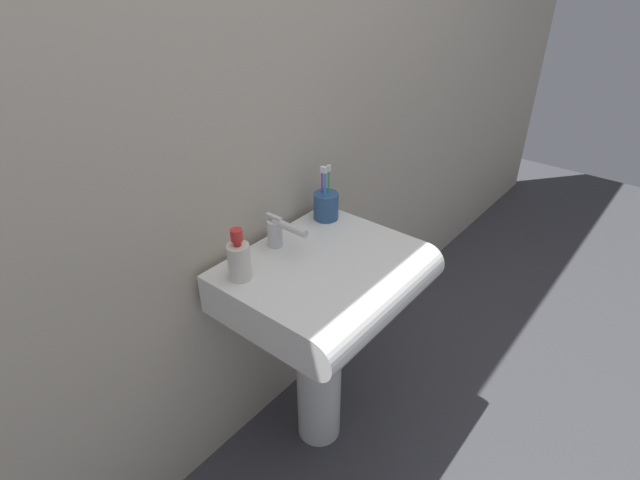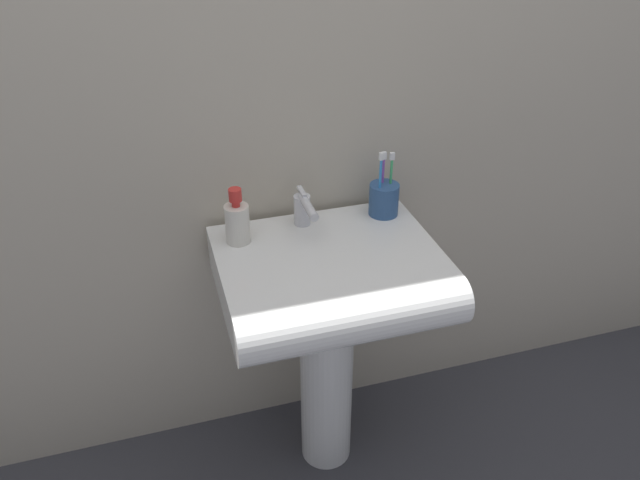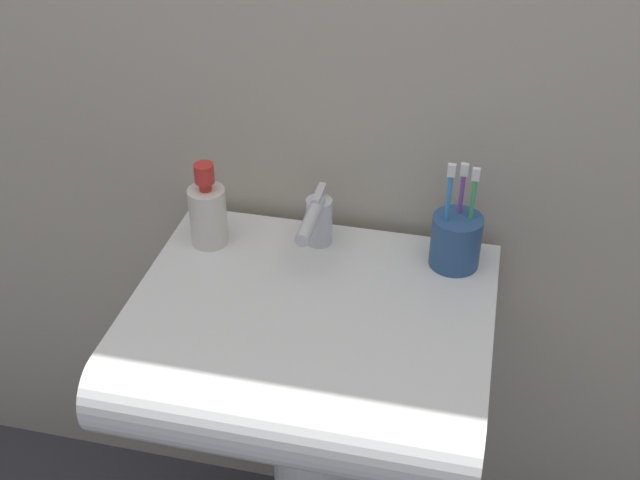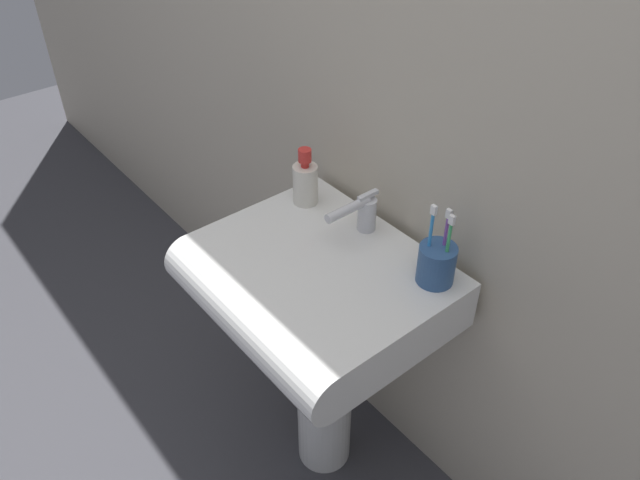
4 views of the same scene
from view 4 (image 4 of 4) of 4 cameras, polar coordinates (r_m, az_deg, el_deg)
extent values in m
plane|color=#38383D|center=(1.92, 0.38, -18.69)|extent=(6.00, 6.00, 0.00)
cube|color=#B7AD99|center=(1.29, 9.48, 19.13)|extent=(5.00, 0.05, 2.40)
cylinder|color=white|center=(1.68, 0.42, -12.96)|extent=(0.15, 0.15, 0.61)
cube|color=white|center=(1.41, 0.49, -3.60)|extent=(0.54, 0.40, 0.12)
cylinder|color=white|center=(1.33, -6.19, -7.20)|extent=(0.54, 0.12, 0.12)
cylinder|color=silver|center=(1.44, 4.31, 2.36)|extent=(0.04, 0.04, 0.08)
cylinder|color=silver|center=(1.38, 2.57, 2.83)|extent=(0.02, 0.12, 0.02)
cube|color=silver|center=(1.41, 4.41, 4.10)|extent=(0.01, 0.06, 0.01)
cylinder|color=#2D5184|center=(1.31, 10.59, -2.18)|extent=(0.08, 0.08, 0.09)
cylinder|color=#338CD8|center=(1.29, 9.95, -0.36)|extent=(0.01, 0.01, 0.15)
cube|color=white|center=(1.24, 10.37, 2.72)|extent=(0.01, 0.01, 0.02)
cylinder|color=#3FB266|center=(1.28, 11.52, -1.07)|extent=(0.01, 0.01, 0.14)
cube|color=white|center=(1.23, 11.97, 1.81)|extent=(0.01, 0.01, 0.02)
cylinder|color=purple|center=(1.30, 11.27, -0.49)|extent=(0.01, 0.01, 0.14)
cube|color=white|center=(1.25, 11.71, 2.36)|extent=(0.01, 0.01, 0.02)
cylinder|color=silver|center=(1.52, -1.35, 5.11)|extent=(0.06, 0.06, 0.10)
cylinder|color=red|center=(1.49, -1.38, 6.97)|extent=(0.02, 0.02, 0.01)
cylinder|color=red|center=(1.48, -1.40, 7.75)|extent=(0.03, 0.03, 0.03)
camera|label=1|loc=(1.72, -46.58, 24.42)|focal=28.00mm
camera|label=2|loc=(1.32, -67.98, 13.74)|focal=35.00mm
camera|label=3|loc=(0.65, -61.84, 8.66)|focal=45.00mm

